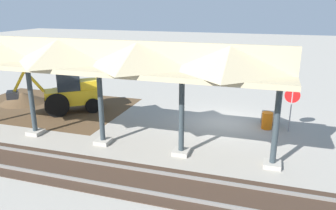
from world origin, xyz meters
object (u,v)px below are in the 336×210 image
Objects in this scene: backhoe at (70,92)px; traffic_barrel at (267,121)px; stop_sign at (292,101)px; concrete_pipe at (271,118)px.

traffic_barrel is at bearing -176.63° from backhoe.
stop_sign reaches higher than traffic_barrel.
traffic_barrel reaches higher than concrete_pipe.
backhoe reaches higher than stop_sign.
traffic_barrel is at bearing -3.93° from stop_sign.
backhoe is at bearing 3.37° from traffic_barrel.
backhoe is 11.62m from traffic_barrel.
traffic_barrel is (-11.57, -0.68, -0.82)m from backhoe.
stop_sign is 12.70m from backhoe.
stop_sign is at bearing 137.52° from concrete_pipe.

